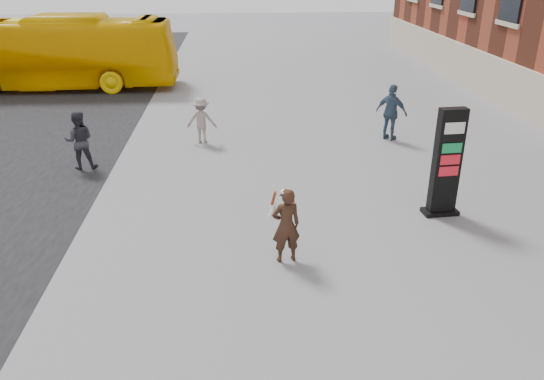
{
  "coord_description": "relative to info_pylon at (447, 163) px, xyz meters",
  "views": [
    {
      "loc": [
        -1.38,
        -9.14,
        5.67
      ],
      "look_at": [
        -0.67,
        1.05,
        1.12
      ],
      "focal_mm": 35.0,
      "sensor_mm": 36.0,
      "label": 1
    }
  ],
  "objects": [
    {
      "name": "pedestrian_a",
      "position": [
        -9.27,
        3.62,
        -0.45
      ],
      "size": [
        0.91,
        0.76,
        1.68
      ],
      "primitive_type": "imported",
      "rotation": [
        0.0,
        0.0,
        3.31
      ],
      "color": "#2D2D34",
      "rests_on": "ground"
    },
    {
      "name": "ground",
      "position": [
        -3.41,
        -1.91,
        -1.29
      ],
      "size": [
        100.0,
        100.0,
        0.0
      ],
      "primitive_type": "plane",
      "color": "#9E9EA3"
    },
    {
      "name": "pedestrian_b",
      "position": [
        -5.93,
        5.7,
        -0.54
      ],
      "size": [
        1.0,
        0.63,
        1.5
      ],
      "primitive_type": "imported",
      "rotation": [
        0.0,
        0.0,
        3.07
      ],
      "color": "gray",
      "rests_on": "ground"
    },
    {
      "name": "woman",
      "position": [
        -3.88,
        -1.84,
        -0.48
      ],
      "size": [
        0.67,
        0.63,
        1.58
      ],
      "rotation": [
        0.0,
        0.0,
        3.33
      ],
      "color": "black",
      "rests_on": "ground"
    },
    {
      "name": "info_pylon",
      "position": [
        0.0,
        0.0,
        0.0
      ],
      "size": [
        0.86,
        0.48,
        2.59
      ],
      "rotation": [
        0.0,
        0.0,
        0.08
      ],
      "color": "black",
      "rests_on": "ground"
    },
    {
      "name": "bus",
      "position": [
        -13.32,
        13.93,
        0.33
      ],
      "size": [
        11.66,
        2.78,
        3.24
      ],
      "primitive_type": "imported",
      "rotation": [
        0.0,
        0.0,
        1.57
      ],
      "color": "#F1BC01",
      "rests_on": "road"
    },
    {
      "name": "pedestrian_c",
      "position": [
        0.3,
        5.57,
        -0.37
      ],
      "size": [
        1.11,
        1.05,
        1.85
      ],
      "primitive_type": "imported",
      "rotation": [
        0.0,
        0.0,
        2.42
      ],
      "color": "#3C5268",
      "rests_on": "ground"
    }
  ]
}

